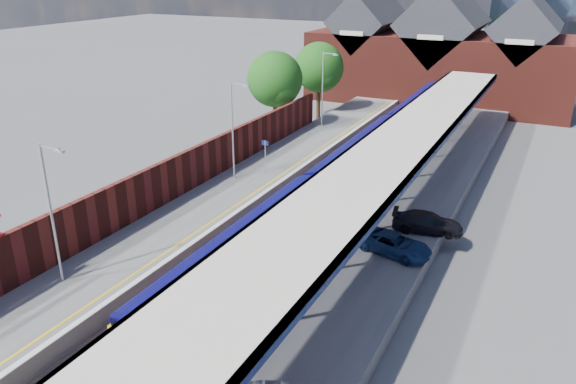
# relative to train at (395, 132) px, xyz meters

# --- Properties ---
(ground) EXTENTS (240.00, 240.00, 0.00)m
(ground) POSITION_rel_train_xyz_m (-1.49, -5.19, -2.12)
(ground) COLOR #5B5B5E
(ground) RESTS_ON ground
(ballast_bed) EXTENTS (6.00, 76.00, 0.06)m
(ballast_bed) POSITION_rel_train_xyz_m (-1.49, -15.19, -2.09)
(ballast_bed) COLOR #473D33
(ballast_bed) RESTS_ON ground
(rails) EXTENTS (4.51, 76.00, 0.14)m
(rails) POSITION_rel_train_xyz_m (-1.49, -15.19, -2.00)
(rails) COLOR slate
(rails) RESTS_ON ground
(left_platform) EXTENTS (5.00, 76.00, 1.00)m
(left_platform) POSITION_rel_train_xyz_m (-6.99, -15.19, -1.62)
(left_platform) COLOR #565659
(left_platform) RESTS_ON ground
(right_platform) EXTENTS (6.00, 76.00, 1.00)m
(right_platform) POSITION_rel_train_xyz_m (4.51, -15.19, -1.62)
(right_platform) COLOR #565659
(right_platform) RESTS_ON ground
(coping_left) EXTENTS (0.30, 76.00, 0.05)m
(coping_left) POSITION_rel_train_xyz_m (-4.64, -15.19, -1.10)
(coping_left) COLOR silver
(coping_left) RESTS_ON left_platform
(coping_right) EXTENTS (0.30, 76.00, 0.05)m
(coping_right) POSITION_rel_train_xyz_m (1.66, -15.19, -1.10)
(coping_right) COLOR silver
(coping_right) RESTS_ON right_platform
(yellow_line) EXTENTS (0.14, 76.00, 0.01)m
(yellow_line) POSITION_rel_train_xyz_m (-5.24, -15.19, -1.12)
(yellow_line) COLOR yellow
(yellow_line) RESTS_ON left_platform
(train) EXTENTS (2.96, 65.93, 3.45)m
(train) POSITION_rel_train_xyz_m (0.00, 0.00, 0.00)
(train) COLOR #0D0B4F
(train) RESTS_ON ground
(canopy) EXTENTS (4.50, 52.00, 4.48)m
(canopy) POSITION_rel_train_xyz_m (3.99, -13.24, 3.13)
(canopy) COLOR #0E1E52
(canopy) RESTS_ON right_platform
(lamp_post_b) EXTENTS (1.48, 0.18, 7.00)m
(lamp_post_b) POSITION_rel_train_xyz_m (-7.86, -29.19, 2.87)
(lamp_post_b) COLOR #A5A8AA
(lamp_post_b) RESTS_ON left_platform
(lamp_post_c) EXTENTS (1.48, 0.18, 7.00)m
(lamp_post_c) POSITION_rel_train_xyz_m (-7.86, -13.19, 2.87)
(lamp_post_c) COLOR #A5A8AA
(lamp_post_c) RESTS_ON left_platform
(lamp_post_d) EXTENTS (1.48, 0.18, 7.00)m
(lamp_post_d) POSITION_rel_train_xyz_m (-7.86, 2.81, 2.87)
(lamp_post_d) COLOR #A5A8AA
(lamp_post_d) RESTS_ON left_platform
(platform_sign) EXTENTS (0.55, 0.08, 2.50)m
(platform_sign) POSITION_rel_train_xyz_m (-6.49, -11.19, 0.57)
(platform_sign) COLOR #A5A8AA
(platform_sign) RESTS_ON left_platform
(brick_wall) EXTENTS (0.35, 50.00, 3.86)m
(brick_wall) POSITION_rel_train_xyz_m (-9.59, -21.65, 0.33)
(brick_wall) COLOR #581E17
(brick_wall) RESTS_ON left_platform
(station_building) EXTENTS (30.00, 12.12, 13.78)m
(station_building) POSITION_rel_train_xyz_m (-1.49, 22.81, 3.33)
(station_building) COLOR #581E17
(station_building) RESTS_ON ground
(tree_near) EXTENTS (5.20, 5.20, 8.10)m
(tree_near) POSITION_rel_train_xyz_m (-11.84, 0.72, 3.23)
(tree_near) COLOR #382314
(tree_near) RESTS_ON ground
(tree_far) EXTENTS (5.20, 5.20, 8.10)m
(tree_far) POSITION_rel_train_xyz_m (-10.84, 8.72, 3.23)
(tree_far) COLOR #382314
(tree_far) RESTS_ON ground
(parked_car_dark) EXTENTS (4.22, 2.29, 1.16)m
(parked_car_dark) POSITION_rel_train_xyz_m (6.67, -15.77, -0.54)
(parked_car_dark) COLOR black
(parked_car_dark) RESTS_ON right_platform
(parked_car_blue) EXTENTS (4.31, 2.70, 1.11)m
(parked_car_blue) POSITION_rel_train_xyz_m (5.76, -19.21, -0.57)
(parked_car_blue) COLOR navy
(parked_car_blue) RESTS_ON right_platform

